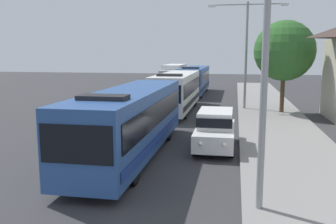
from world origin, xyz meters
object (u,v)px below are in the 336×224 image
Objects in this scene: bus_second_in_line at (177,91)px; box_truck_oncoming at (174,76)px; white_suv at (215,128)px; streetlamp_mid at (246,44)px; roadside_tree at (284,51)px; bus_lead at (132,119)px; bus_middle at (194,79)px; streetlamp_near at (267,23)px.

bus_second_in_line is 18.44m from box_truck_oncoming.
bus_second_in_line is at bearing 108.44° from white_suv.
bus_second_in_line is at bearing -162.42° from streetlamp_mid.
white_suv is at bearing -97.57° from streetlamp_mid.
box_truck_oncoming is 1.20× the size of roadside_tree.
bus_middle is (-0.00, 25.69, -0.00)m from bus_lead.
streetlamp_near is 1.26× the size of roadside_tree.
box_truck_oncoming is (-3.30, 18.15, 0.03)m from bus_second_in_line.
roadside_tree is at bearing 58.34° from bus_lead.
box_truck_oncoming is (-3.30, 5.51, 0.03)m from bus_middle.
streetlamp_mid is (5.40, 1.71, 3.68)m from bus_second_in_line.
bus_lead is 1.70× the size of roadside_tree.
white_suv is 0.67× the size of roadside_tree.
roadside_tree is at bearing -56.59° from bus_middle.
bus_lead is at bearing -152.03° from white_suv.
streetlamp_near reaches higher than white_suv.
bus_middle is at bearing 90.00° from bus_lead.
bus_middle reaches higher than white_suv.
streetlamp_near is at bearing -90.00° from streetlamp_mid.
box_truck_oncoming is 0.98× the size of streetlamp_mid.
streetlamp_mid is 1.22× the size of roadside_tree.
streetlamp_near reaches higher than roadside_tree.
white_suv is at bearing 27.97° from bus_lead.
roadside_tree is (4.49, 11.31, 3.80)m from white_suv.
roadside_tree reaches higher than bus_lead.
bus_lead is at bearing -110.09° from streetlamp_mid.
white_suv is (3.70, -23.72, -0.66)m from bus_middle.
white_suv is (3.70, -11.09, -0.66)m from bus_second_in_line.
bus_second_in_line is 19.41m from streetlamp_near.
streetlamp_mid is (5.40, -10.92, 3.68)m from bus_middle.
box_truck_oncoming is (-3.30, 31.20, 0.02)m from bus_lead.
roadside_tree is at bearing 1.57° from bus_second_in_line.
bus_middle is 1.34× the size of streetlamp_near.
box_truck_oncoming reaches higher than white_suv.
streetlamp_mid is at bearing 82.43° from white_suv.
bus_lead is 13.05m from bus_second_in_line.
bus_lead is 8.41m from streetlamp_near.
white_suv is at bearing 103.35° from streetlamp_near.
white_suv is at bearing -76.53° from box_truck_oncoming.
roadside_tree is (2.79, -1.49, -0.55)m from streetlamp_mid.
streetlamp_near is at bearing -43.92° from bus_lead.
bus_second_in_line is at bearing -90.00° from bus_middle.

